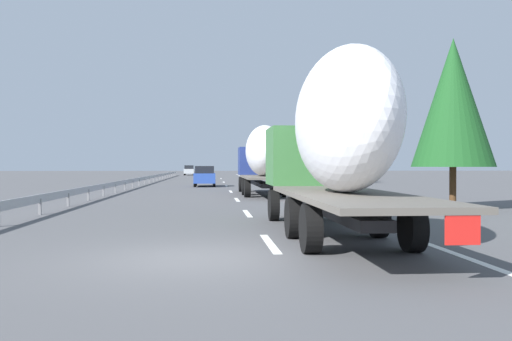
{
  "coord_description": "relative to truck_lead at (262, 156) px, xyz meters",
  "views": [
    {
      "loc": [
        -10.93,
        -0.41,
        1.85
      ],
      "look_at": [
        19.07,
        -2.87,
        1.56
      ],
      "focal_mm": 38.67,
      "sensor_mm": 36.0,
      "label": 1
    }
  ],
  "objects": [
    {
      "name": "tree_4",
      "position": [
        52.76,
        -6.99,
        0.83
      ],
      "size": [
        3.89,
        3.89,
        5.31
      ],
      "color": "#472D19",
      "rests_on": "ground_plane"
    },
    {
      "name": "ground_plane",
      "position": [
        16.88,
        3.6,
        -2.42
      ],
      "size": [
        260.0,
        260.0,
        0.0
      ],
      "primitive_type": "plane",
      "color": "#4C4C4F"
    },
    {
      "name": "tree_2",
      "position": [
        19.85,
        -9.36,
        1.81
      ],
      "size": [
        3.45,
        3.45,
        6.56
      ],
      "color": "#472D19",
      "rests_on": "ground_plane"
    },
    {
      "name": "lane_stripe_1",
      "position": [
        -13.01,
        1.8,
        -2.42
      ],
      "size": [
        3.2,
        0.2,
        0.01
      ],
      "primitive_type": "cube",
      "color": "white",
      "rests_on": "ground_plane"
    },
    {
      "name": "car_silver_hatch",
      "position": [
        68.49,
        7.2,
        -1.49
      ],
      "size": [
        4.73,
        1.85,
        1.84
      ],
      "color": "#ADB2B7",
      "rests_on": "ground_plane"
    },
    {
      "name": "tree_5",
      "position": [
        21.9,
        -9.13,
        2.42
      ],
      "size": [
        2.65,
        2.65,
        7.83
      ],
      "color": "#472D19",
      "rests_on": "ground_plane"
    },
    {
      "name": "tree_3",
      "position": [
        59.12,
        -7.03,
        1.46
      ],
      "size": [
        2.48,
        2.48,
        6.06
      ],
      "color": "#472D19",
      "rests_on": "ground_plane"
    },
    {
      "name": "truck_trailing",
      "position": [
        -20.0,
        0.0,
        0.15
      ],
      "size": [
        12.47,
        2.55,
        4.65
      ],
      "color": "#387038",
      "rests_on": "ground_plane"
    },
    {
      "name": "lane_stripe_3",
      "position": [
        4.66,
        1.8,
        -2.42
      ],
      "size": [
        3.2,
        0.2,
        0.01
      ],
      "primitive_type": "cube",
      "color": "white",
      "rests_on": "ground_plane"
    },
    {
      "name": "tree_1",
      "position": [
        -11.38,
        -7.09,
        2.09
      ],
      "size": [
        3.48,
        3.48,
        7.27
      ],
      "color": "#472D19",
      "rests_on": "ground_plane"
    },
    {
      "name": "edge_line_right",
      "position": [
        21.88,
        -1.9,
        -2.42
      ],
      "size": [
        110.0,
        0.2,
        0.01
      ],
      "primitive_type": "cube",
      "color": "white",
      "rests_on": "ground_plane"
    },
    {
      "name": "lane_stripe_4",
      "position": [
        15.49,
        1.8,
        -2.42
      ],
      "size": [
        3.2,
        0.2,
        0.01
      ],
      "primitive_type": "cube",
      "color": "white",
      "rests_on": "ground_plane"
    },
    {
      "name": "lane_stripe_5",
      "position": [
        26.46,
        1.8,
        -2.42
      ],
      "size": [
        3.2,
        0.2,
        0.01
      ],
      "primitive_type": "cube",
      "color": "white",
      "rests_on": "ground_plane"
    },
    {
      "name": "road_sign",
      "position": [
        22.32,
        -3.1,
        -0.07
      ],
      "size": [
        0.1,
        0.9,
        3.42
      ],
      "color": "gray",
      "rests_on": "ground_plane"
    },
    {
      "name": "lane_stripe_6",
      "position": [
        42.4,
        1.8,
        -2.42
      ],
      "size": [
        3.2,
        0.2,
        0.01
      ],
      "primitive_type": "cube",
      "color": "white",
      "rests_on": "ground_plane"
    },
    {
      "name": "lane_stripe_2",
      "position": [
        -4.59,
        1.8,
        -2.42
      ],
      "size": [
        3.2,
        0.2,
        0.01
      ],
      "primitive_type": "cube",
      "color": "white",
      "rests_on": "ground_plane"
    },
    {
      "name": "tree_0",
      "position": [
        57.06,
        -8.96,
        1.78
      ],
      "size": [
        3.85,
        3.85,
        7.06
      ],
      "color": "#472D19",
      "rests_on": "ground_plane"
    },
    {
      "name": "lane_stripe_0",
      "position": [
        -21.12,
        1.8,
        -2.42
      ],
      "size": [
        3.2,
        0.2,
        0.01
      ],
      "primitive_type": "cube",
      "color": "white",
      "rests_on": "ground_plane"
    },
    {
      "name": "car_blue_sedan",
      "position": [
        14.14,
        3.73,
        -1.51
      ],
      "size": [
        4.58,
        1.85,
        1.78
      ],
      "color": "#28479E",
      "rests_on": "ground_plane"
    },
    {
      "name": "guardrail_median",
      "position": [
        19.88,
        9.6,
        -1.85
      ],
      "size": [
        94.0,
        0.1,
        0.76
      ],
      "color": "#9EA0A5",
      "rests_on": "ground_plane"
    },
    {
      "name": "truck_lead",
      "position": [
        0.0,
        0.0,
        0.0
      ],
      "size": [
        12.03,
        2.55,
        4.24
      ],
      "color": "navy",
      "rests_on": "ground_plane"
    }
  ]
}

